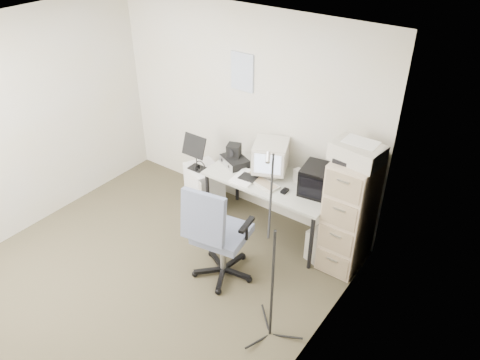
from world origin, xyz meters
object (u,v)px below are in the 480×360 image
Objects in this scene: office_chair at (222,232)px; filing_cabinet at (350,213)px; side_cart at (205,186)px; desk at (270,205)px.

filing_cabinet is at bearing 35.06° from office_chair.
filing_cabinet reaches higher than office_chair.
filing_cabinet reaches higher than side_cart.
desk is (-0.95, -0.03, -0.29)m from filing_cabinet.
side_cart is at bearing -177.46° from desk.
filing_cabinet is at bearing 27.08° from side_cart.
side_cart is at bearing -177.82° from filing_cabinet.
side_cart is (-0.97, -0.04, -0.08)m from desk.
office_chair is at bearing -135.40° from filing_cabinet.
office_chair is (-0.01, -0.91, 0.20)m from desk.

